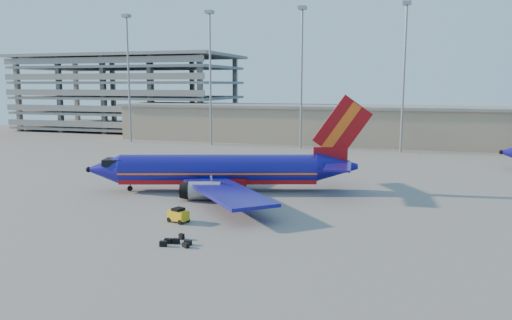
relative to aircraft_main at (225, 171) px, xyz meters
name	(u,v)px	position (x,y,z in m)	size (l,w,h in m)	color
ground	(259,198)	(5.18, -2.44, -2.56)	(220.00, 220.00, 0.00)	slate
terminal_building	(379,125)	(15.18, 55.56, 1.75)	(122.00, 16.00, 8.50)	#9D8A6C
parking_garage	(130,89)	(-56.82, 71.61, 9.17)	(62.00, 32.00, 21.40)	slate
light_mast_row	(352,62)	(10.18, 43.56, 14.99)	(101.60, 1.60, 28.65)	gray
aircraft_main	(225,171)	(0.00, 0.00, 0.00)	(34.37, 32.52, 12.01)	navy
baggage_tug	(178,215)	(0.75, -14.81, -1.82)	(2.26, 1.78, 1.42)	gold
luggage_pile	(176,242)	(3.55, -20.96, -2.35)	(2.59, 2.68, 0.49)	black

